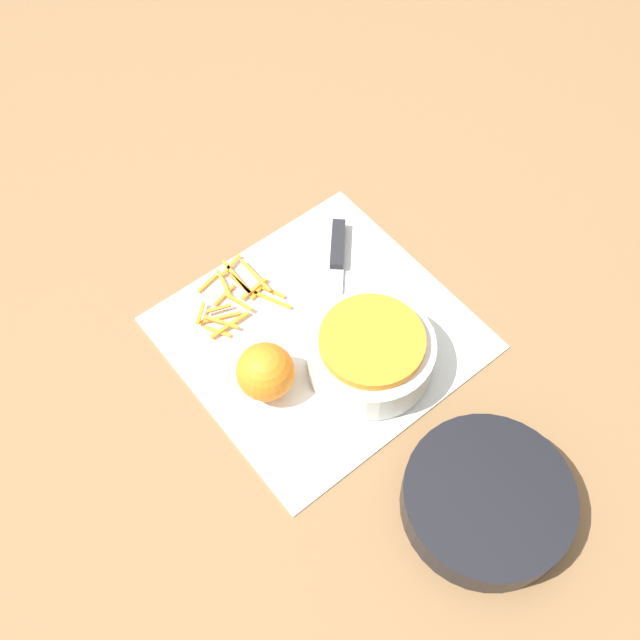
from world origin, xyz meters
TOP-DOWN VIEW (x-y plane):
  - ground_plane at (0.00, 0.00)m, footprint 4.00×4.00m
  - cutting_board at (0.00, 0.00)m, footprint 0.38×0.37m
  - bowl_speckled at (-0.02, 0.08)m, footprint 0.17×0.17m
  - bowl_dark at (-0.00, 0.32)m, footprint 0.21×0.21m
  - knife at (-0.10, -0.08)m, footprint 0.17×0.18m
  - orange_left at (0.11, 0.02)m, footprint 0.08×0.08m
  - peel_pile at (0.06, -0.12)m, footprint 0.13×0.13m

SIDE VIEW (x-z plane):
  - ground_plane at x=0.00m, z-range 0.00..0.00m
  - cutting_board at x=0.00m, z-range 0.00..0.01m
  - peel_pile at x=0.06m, z-range 0.01..0.01m
  - knife at x=-0.10m, z-range 0.00..0.02m
  - bowl_dark at x=0.00m, z-range 0.00..0.05m
  - bowl_speckled at x=-0.02m, z-range 0.00..0.07m
  - orange_left at x=0.11m, z-range 0.01..0.08m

